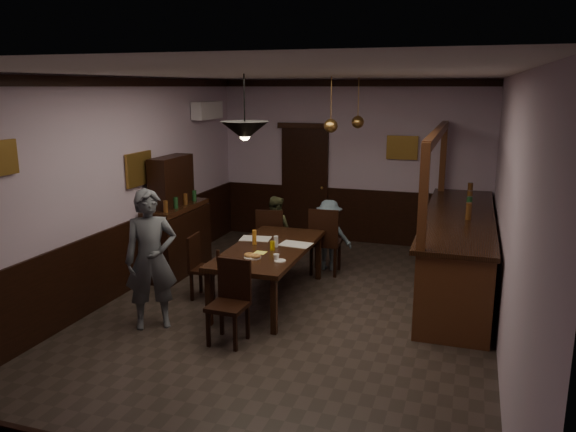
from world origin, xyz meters
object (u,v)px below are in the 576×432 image
at_px(dining_table, 269,252).
at_px(bar_counter, 458,249).
at_px(chair_far_left, 270,236).
at_px(chair_near, 231,297).
at_px(person_seated_left, 275,230).
at_px(pendant_brass_far, 358,122).
at_px(soda_can, 272,246).
at_px(pendant_iron, 245,131).
at_px(person_seated_right, 329,235).
at_px(sideboard, 176,227).
at_px(coffee_cup, 276,257).
at_px(person_standing, 151,259).
at_px(chair_far_right, 325,238).
at_px(pendant_brass_mid, 331,126).
at_px(chair_side, 201,264).

xyz_separation_m(dining_table, bar_counter, (2.41, 1.29, -0.10)).
relative_size(chair_far_left, chair_near, 1.04).
height_order(person_seated_left, pendant_brass_far, pendant_brass_far).
relative_size(dining_table, soda_can, 18.40).
distance_m(pendant_iron, pendant_brass_far, 3.10).
height_order(dining_table, person_seated_right, person_seated_right).
bearing_deg(sideboard, coffee_cup, -30.15).
relative_size(person_standing, soda_can, 14.14).
bearing_deg(chair_far_right, chair_near, 77.46).
relative_size(chair_far_left, soda_can, 8.23).
xyz_separation_m(bar_counter, pendant_iron, (-2.41, -2.09, 1.78)).
distance_m(chair_near, person_seated_left, 2.91).
xyz_separation_m(person_standing, pendant_iron, (1.05, 0.46, 1.51)).
distance_m(person_standing, soda_can, 1.61).
relative_size(bar_counter, pendant_iron, 5.44).
bearing_deg(coffee_cup, chair_far_left, 111.68).
relative_size(person_seated_left, coffee_cup, 14.21).
bearing_deg(sideboard, chair_far_left, 24.15).
bearing_deg(bar_counter, person_seated_left, 174.81).
relative_size(chair_near, bar_counter, 0.23).
distance_m(person_seated_left, pendant_brass_mid, 2.02).
relative_size(sideboard, pendant_brass_far, 2.26).
distance_m(coffee_cup, bar_counter, 2.81).
bearing_deg(person_standing, chair_far_right, 25.70).
bearing_deg(chair_far_left, pendant_brass_mid, 166.10).
relative_size(chair_far_left, chair_far_right, 0.93).
bearing_deg(chair_near, chair_side, 132.11).
bearing_deg(bar_counter, person_standing, -143.62).
xyz_separation_m(person_seated_right, sideboard, (-2.23, -0.89, 0.17)).
bearing_deg(pendant_iron, pendant_brass_far, 76.68).
xyz_separation_m(person_standing, bar_counter, (3.45, 2.54, -0.27)).
distance_m(chair_far_left, soda_can, 1.50).
xyz_separation_m(chair_far_left, sideboard, (-1.35, -0.60, 0.19)).
height_order(chair_side, coffee_cup, chair_side).
relative_size(chair_side, soda_can, 7.40).
height_order(dining_table, sideboard, sideboard).
relative_size(soda_can, bar_counter, 0.03).
xyz_separation_m(coffee_cup, pendant_iron, (-0.29, -0.25, 1.56)).
height_order(chair_side, person_seated_right, person_seated_right).
bearing_deg(pendant_brass_far, dining_table, -108.01).
relative_size(chair_near, chair_side, 1.07).
xyz_separation_m(chair_far_right, soda_can, (-0.36, -1.38, 0.23)).
relative_size(chair_far_right, coffee_cup, 13.20).
bearing_deg(dining_table, chair_side, -167.07).
height_order(sideboard, pendant_brass_mid, pendant_brass_mid).
height_order(chair_near, pendant_iron, pendant_iron).
xyz_separation_m(person_seated_left, pendant_brass_far, (1.18, 0.67, 1.73)).
height_order(soda_can, sideboard, sideboard).
relative_size(soda_can, sideboard, 0.07).
distance_m(dining_table, bar_counter, 2.74).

